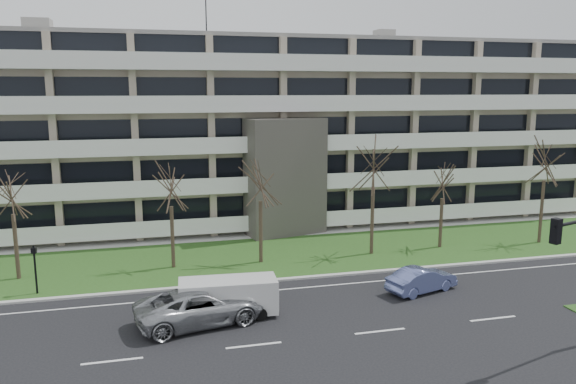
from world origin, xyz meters
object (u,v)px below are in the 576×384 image
object	(u,v)px
white_van	(229,294)
blue_sedan	(422,280)
pedestrian_signal	(35,263)
silver_pickup	(200,306)

from	to	relation	value
white_van	blue_sedan	bearing A→B (deg)	7.67
white_van	pedestrian_signal	size ratio (longest dim) A/B	1.78
blue_sedan	white_van	world-z (taller)	white_van
silver_pickup	white_van	distance (m)	1.63
silver_pickup	pedestrian_signal	xyz separation A→B (m)	(-8.40, 6.08, 0.91)
silver_pickup	blue_sedan	world-z (taller)	silver_pickup
silver_pickup	pedestrian_signal	distance (m)	10.41
blue_sedan	pedestrian_signal	world-z (taller)	pedestrian_signal
blue_sedan	white_van	xyz separation A→B (m)	(-10.89, -0.73, 0.43)
pedestrian_signal	white_van	bearing A→B (deg)	-21.08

